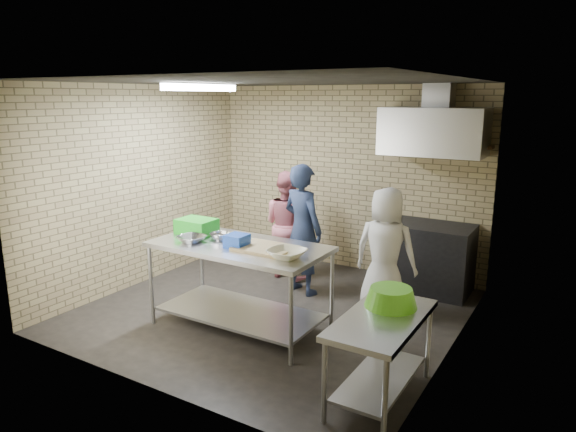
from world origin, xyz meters
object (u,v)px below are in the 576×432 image
Objects in this scene: stove at (425,257)px; bottle_red at (441,136)px; side_counter at (380,358)px; green_basin at (391,297)px; green_crate at (197,226)px; bottle_green at (473,139)px; woman_pink at (287,225)px; prep_table at (240,286)px; blue_tub at (237,241)px; woman_white at (385,251)px; man_navy at (303,229)px.

bottle_red is at bearing 78.23° from stove.
green_basin reaches higher than side_counter.
bottle_green is (2.56, 2.35, 0.96)m from green_crate.
stove is 0.78× the size of woman_pink.
prep_table reaches higher than side_counter.
blue_tub is 1.79m from woman_white.
woman_white is (-0.19, -0.99, 0.31)m from stove.
bottle_red is 1.78m from woman_white.
green_basin is 2.98m from bottle_green.
woman_pink is at bearing -20.00° from woman_white.
green_basin is (1.79, -0.17, -0.20)m from blue_tub.
side_counter is 2.62m from man_navy.
prep_table is 2.63m from stove.
blue_tub is (0.75, -0.22, -0.02)m from green_crate.
woman_pink reaches higher than blue_tub.
green_crate is (-2.56, 0.64, 0.68)m from side_counter.
green_crate is (-2.11, -2.11, 0.60)m from stove.
green_crate is 3.33m from bottle_red.
blue_tub is at bearing 106.06° from man_navy.
prep_table is 1.26× the size of woman_pink.
woman_white is (-0.24, -1.23, -1.27)m from bottle_red.
prep_table is at bearing 42.19° from woman_white.
man_navy reaches higher than woman_pink.
prep_table is 9.00× the size of blue_tub.
side_counter is 0.70× the size of man_navy.
woman_pink is (-1.84, -0.49, 0.32)m from stove.
woman_pink is at bearing 103.96° from prep_table.
bottle_red reaches higher than prep_table.
bottle_red is (-0.40, 2.99, 1.65)m from side_counter.
prep_table is 0.91m from green_crate.
bottle_red reaches higher than stove.
stove is 8.00× the size of bottle_green.
woman_white is (-0.64, 1.76, 0.39)m from side_counter.
side_counter is 0.52m from green_basin.
prep_table is 1.13× the size of man_navy.
green_crate is 2.00× the size of blue_tub.
woman_white reaches higher than green_crate.
blue_tub is at bearing -63.43° from prep_table.
man_navy is at bearing 153.16° from woman_pink.
bottle_red is (0.05, 0.24, 1.58)m from stove.
woman_pink is (-0.48, 0.42, -0.09)m from man_navy.
bottle_red is (1.41, 2.57, 0.99)m from blue_tub.
woman_white is at bearing -117.32° from bottle_green.
man_navy is 0.65m from woman_pink.
bottle_red reaches higher than bottle_green.
side_counter is at bearing -90.00° from bottle_green.
man_navy is at bearing 57.73° from green_crate.
side_counter is 2.79m from stove.
stove is 0.70× the size of man_navy.
stove is at bearing 57.73° from prep_table.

